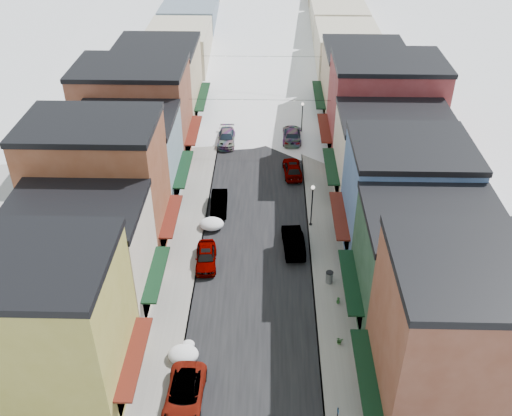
# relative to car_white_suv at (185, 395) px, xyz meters

# --- Properties ---
(road) EXTENTS (10.00, 160.00, 0.01)m
(road) POSITION_rel_car_white_suv_xyz_m (4.30, 57.00, -0.75)
(road) COLOR black
(road) RESTS_ON ground
(sidewalk_left) EXTENTS (3.20, 160.00, 0.15)m
(sidewalk_left) POSITION_rel_car_white_suv_xyz_m (-2.30, 57.00, -0.68)
(sidewalk_left) COLOR gray
(sidewalk_left) RESTS_ON ground
(sidewalk_right) EXTENTS (3.20, 160.00, 0.15)m
(sidewalk_right) POSITION_rel_car_white_suv_xyz_m (10.90, 57.00, -0.68)
(sidewalk_right) COLOR gray
(sidewalk_right) RESTS_ON ground
(curb_left) EXTENTS (0.10, 160.00, 0.15)m
(curb_left) POSITION_rel_car_white_suv_xyz_m (-0.75, 57.00, -0.68)
(curb_left) COLOR slate
(curb_left) RESTS_ON ground
(curb_right) EXTENTS (0.10, 160.00, 0.15)m
(curb_right) POSITION_rel_car_white_suv_xyz_m (9.35, 57.00, -0.68)
(curb_right) COLOR slate
(curb_right) RESTS_ON ground
(bldg_l_yellow) EXTENTS (11.30, 8.70, 11.50)m
(bldg_l_yellow) POSITION_rel_car_white_suv_xyz_m (-8.89, 1.00, 5.00)
(bldg_l_yellow) COLOR #A5983C
(bldg_l_yellow) RESTS_ON ground
(bldg_l_cream) EXTENTS (11.30, 8.20, 9.50)m
(bldg_l_cream) POSITION_rel_car_white_suv_xyz_m (-8.89, 9.50, 4.00)
(bldg_l_cream) COLOR beige
(bldg_l_cream) RESTS_ON ground
(bldg_l_brick_near) EXTENTS (12.30, 8.20, 12.50)m
(bldg_l_brick_near) POSITION_rel_car_white_suv_xyz_m (-9.39, 17.50, 5.50)
(bldg_l_brick_near) COLOR brown
(bldg_l_brick_near) RESTS_ON ground
(bldg_l_grayblue) EXTENTS (11.30, 9.20, 9.00)m
(bldg_l_grayblue) POSITION_rel_car_white_suv_xyz_m (-8.89, 26.00, 3.75)
(bldg_l_grayblue) COLOR gray
(bldg_l_grayblue) RESTS_ON ground
(bldg_l_brick_far) EXTENTS (13.30, 9.20, 11.00)m
(bldg_l_brick_far) POSITION_rel_car_white_suv_xyz_m (-9.89, 35.00, 4.75)
(bldg_l_brick_far) COLOR brown
(bldg_l_brick_far) RESTS_ON ground
(bldg_l_tan) EXTENTS (11.30, 11.20, 10.00)m
(bldg_l_tan) POSITION_rel_car_white_suv_xyz_m (-8.89, 45.00, 4.25)
(bldg_l_tan) COLOR tan
(bldg_l_tan) RESTS_ON ground
(bldg_r_brick_near) EXTENTS (12.30, 9.20, 12.50)m
(bldg_r_brick_near) POSITION_rel_car_white_suv_xyz_m (17.99, 0.00, 5.50)
(bldg_r_brick_near) COLOR brown
(bldg_r_brick_near) RESTS_ON ground
(bldg_r_green) EXTENTS (11.30, 9.20, 9.50)m
(bldg_r_green) POSITION_rel_car_white_suv_xyz_m (17.49, 9.00, 4.00)
(bldg_r_green) COLOR #1B3925
(bldg_r_green) RESTS_ON ground
(bldg_r_blue) EXTENTS (11.30, 9.20, 10.50)m
(bldg_r_blue) POSITION_rel_car_white_suv_xyz_m (17.49, 18.00, 4.50)
(bldg_r_blue) COLOR #3E5C8C
(bldg_r_blue) RESTS_ON ground
(bldg_r_cream) EXTENTS (12.30, 9.20, 9.00)m
(bldg_r_cream) POSITION_rel_car_white_suv_xyz_m (17.99, 27.00, 3.75)
(bldg_r_cream) COLOR beige
(bldg_r_cream) RESTS_ON ground
(bldg_r_brick_far) EXTENTS (13.30, 9.20, 11.50)m
(bldg_r_brick_far) POSITION_rel_car_white_suv_xyz_m (18.49, 36.00, 5.00)
(bldg_r_brick_far) COLOR maroon
(bldg_r_brick_far) RESTS_ON ground
(bldg_r_tan) EXTENTS (11.30, 11.20, 9.50)m
(bldg_r_tan) POSITION_rel_car_white_suv_xyz_m (17.49, 46.00, 4.00)
(bldg_r_tan) COLOR tan
(bldg_r_tan) RESTS_ON ground
(distant_blocks) EXTENTS (34.00, 55.00, 8.00)m
(distant_blocks) POSITION_rel_car_white_suv_xyz_m (4.30, 80.00, 3.25)
(distant_blocks) COLOR gray
(distant_blocks) RESTS_ON ground
(overhead_cables) EXTENTS (16.40, 15.04, 0.04)m
(overhead_cables) POSITION_rel_car_white_suv_xyz_m (4.30, 44.50, 5.45)
(overhead_cables) COLOR black
(overhead_cables) RESTS_ON ground
(car_white_suv) EXTENTS (2.64, 5.49, 1.51)m
(car_white_suv) POSITION_rel_car_white_suv_xyz_m (0.00, 0.00, 0.00)
(car_white_suv) COLOR silver
(car_white_suv) RESTS_ON ground
(car_silver_sedan) EXTENTS (2.13, 4.62, 1.53)m
(car_silver_sedan) POSITION_rel_car_white_suv_xyz_m (0.00, 14.71, 0.01)
(car_silver_sedan) COLOR #989CA0
(car_silver_sedan) RESTS_ON ground
(car_dark_hatch) EXTENTS (1.79, 4.63, 1.50)m
(car_dark_hatch) POSITION_rel_car_white_suv_xyz_m (0.47, 23.47, -0.00)
(car_dark_hatch) COLOR black
(car_dark_hatch) RESTS_ON ground
(car_silver_wagon) EXTENTS (2.17, 5.11, 1.47)m
(car_silver_wagon) POSITION_rel_car_white_suv_xyz_m (0.24, 38.05, -0.02)
(car_silver_wagon) COLOR gray
(car_silver_wagon) RESTS_ON ground
(car_green_sedan) EXTENTS (2.19, 5.24, 1.69)m
(car_green_sedan) POSITION_rel_car_white_suv_xyz_m (7.80, 17.12, 0.09)
(car_green_sedan) COLOR black
(car_green_sedan) RESTS_ON ground
(car_gray_suv) EXTENTS (2.31, 4.98, 1.65)m
(car_gray_suv) POSITION_rel_car_white_suv_xyz_m (8.12, 30.60, 0.07)
(car_gray_suv) COLOR #9B9DA4
(car_gray_suv) RESTS_ON ground
(car_black_sedan) EXTENTS (2.38, 5.67, 1.64)m
(car_black_sedan) POSITION_rel_car_white_suv_xyz_m (8.26, 38.97, 0.06)
(car_black_sedan) COLOR black
(car_black_sedan) RESTS_ON ground
(car_lane_silver) EXTENTS (1.81, 4.05, 1.35)m
(car_lane_silver) POSITION_rel_car_white_suv_xyz_m (3.31, 56.03, -0.08)
(car_lane_silver) COLOR #909397
(car_lane_silver) RESTS_ON ground
(car_lane_white) EXTENTS (3.22, 6.25, 1.69)m
(car_lane_white) POSITION_rel_car_white_suv_xyz_m (4.97, 61.91, 0.09)
(car_lane_white) COLOR silver
(car_lane_white) RESTS_ON ground
(trash_can) EXTENTS (0.64, 0.64, 1.09)m
(trash_can) POSITION_rel_car_white_suv_xyz_m (10.71, 12.33, -0.05)
(trash_can) COLOR slate
(trash_can) RESTS_ON sidewalk_right
(streetlamp_near) EXTENTS (0.37, 0.37, 4.44)m
(streetlamp_near) POSITION_rel_car_white_suv_xyz_m (9.62, 20.77, 2.19)
(streetlamp_near) COLOR black
(streetlamp_near) RESTS_ON sidewalk_right
(streetlamp_far) EXTENTS (0.37, 0.37, 4.39)m
(streetlamp_far) POSITION_rel_car_white_suv_xyz_m (9.50, 40.16, 2.17)
(streetlamp_far) COLOR black
(streetlamp_far) RESTS_ON sidewalk_right
(planter_near) EXTENTS (0.65, 0.61, 0.57)m
(planter_near) POSITION_rel_car_white_suv_xyz_m (10.91, 5.39, -0.32)
(planter_near) COLOR #2F5C29
(planter_near) RESTS_ON sidewalk_right
(planter_far) EXTENTS (0.44, 0.44, 0.56)m
(planter_far) POSITION_rel_car_white_suv_xyz_m (11.25, 9.77, -0.32)
(planter_far) COLOR #2C612E
(planter_far) RESTS_ON sidewalk_right
(snow_pile_near) EXTENTS (2.25, 2.59, 0.95)m
(snow_pile_near) POSITION_rel_car_white_suv_xyz_m (-0.58, 3.83, -0.30)
(snow_pile_near) COLOR white
(snow_pile_near) RESTS_ON ground
(snow_pile_mid) EXTENTS (2.35, 2.65, 1.00)m
(snow_pile_mid) POSITION_rel_car_white_suv_xyz_m (0.02, 20.25, -0.28)
(snow_pile_mid) COLOR white
(snow_pile_mid) RESTS_ON ground
(snow_pile_far) EXTENTS (2.16, 2.53, 0.92)m
(snow_pile_far) POSITION_rel_car_white_suv_xyz_m (0.02, 41.10, -0.32)
(snow_pile_far) COLOR white
(snow_pile_far) RESTS_ON ground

